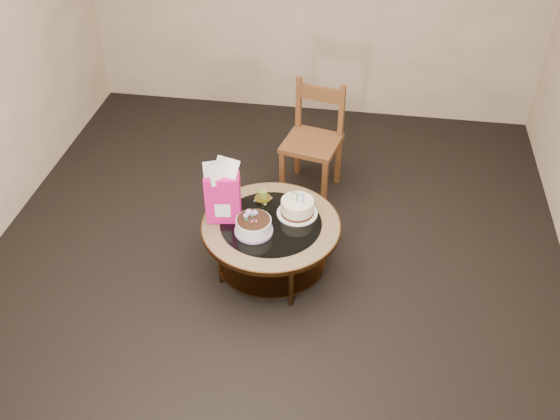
% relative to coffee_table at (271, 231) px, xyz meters
% --- Properties ---
extents(ground, '(5.00, 5.00, 0.00)m').
position_rel_coffee_table_xyz_m(ground, '(-0.00, 0.00, -0.38)').
color(ground, black).
rests_on(ground, ground).
extents(room_walls, '(4.52, 5.02, 2.61)m').
position_rel_coffee_table_xyz_m(room_walls, '(-0.00, 0.00, 1.16)').
color(room_walls, beige).
rests_on(room_walls, ground).
extents(coffee_table, '(1.02, 1.02, 0.46)m').
position_rel_coffee_table_xyz_m(coffee_table, '(0.00, 0.00, 0.00)').
color(coffee_table, '#543418').
rests_on(coffee_table, ground).
extents(decorated_cake, '(0.27, 0.27, 0.16)m').
position_rel_coffee_table_xyz_m(decorated_cake, '(-0.10, -0.11, 0.13)').
color(decorated_cake, '#A48AC4').
rests_on(decorated_cake, coffee_table).
extents(cream_cake, '(0.30, 0.30, 0.19)m').
position_rel_coffee_table_xyz_m(cream_cake, '(0.17, 0.13, 0.14)').
color(cream_cake, white).
rests_on(cream_cake, coffee_table).
extents(gift_bag, '(0.26, 0.20, 0.49)m').
position_rel_coffee_table_xyz_m(gift_bag, '(-0.35, 0.00, 0.32)').
color(gift_bag, '#EF167D').
rests_on(gift_bag, coffee_table).
extents(pillar_candle, '(0.13, 0.13, 0.09)m').
position_rel_coffee_table_xyz_m(pillar_candle, '(-0.10, 0.26, 0.11)').
color(pillar_candle, '#E5C35E').
rests_on(pillar_candle, coffee_table).
extents(dining_chair, '(0.54, 0.54, 0.97)m').
position_rel_coffee_table_xyz_m(dining_chair, '(0.18, 1.10, 0.11)').
color(dining_chair, brown).
rests_on(dining_chair, ground).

